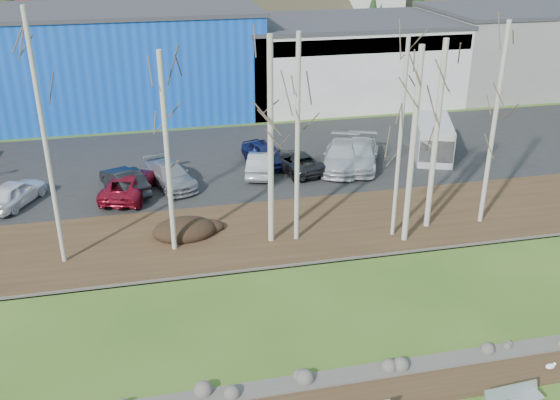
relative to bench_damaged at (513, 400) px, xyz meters
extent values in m
cube|color=#382616|center=(-5.33, 1.73, -0.42)|extent=(80.00, 1.80, 0.03)
cube|color=#382616|center=(-5.33, 14.13, -0.36)|extent=(80.00, 7.00, 0.15)
cube|color=black|center=(-5.33, 24.63, -0.37)|extent=(80.00, 14.00, 0.14)
cube|color=#0C3EAB|center=(-11.33, 38.63, 3.56)|extent=(20.00, 12.00, 8.00)
cube|color=#333338|center=(-11.33, 38.63, 7.71)|extent=(20.40, 12.24, 0.30)
cube|color=#B8B8B4|center=(6.67, 38.63, 2.81)|extent=(18.00, 12.00, 6.50)
cube|color=#333338|center=(6.67, 38.63, 6.21)|extent=(18.36, 12.24, 0.30)
cube|color=navy|center=(6.67, 32.73, 5.16)|extent=(17.64, 0.20, 1.20)
cube|color=slate|center=(22.67, 38.63, 3.06)|extent=(14.00, 12.00, 7.00)
cube|color=#333338|center=(22.67, 38.63, 6.71)|extent=(14.28, 12.24, 0.30)
cube|color=silver|center=(0.01, 0.17, 0.21)|extent=(1.96, 0.33, 0.42)
cube|color=#A3A5A8|center=(0.48, -0.04, 0.00)|extent=(0.98, 0.60, 0.35)
cylinder|color=gold|center=(2.41, 1.46, -0.38)|extent=(0.01, 0.01, 0.10)
cylinder|color=gold|center=(2.41, 1.52, -0.38)|extent=(0.01, 0.01, 0.10)
ellipsoid|color=white|center=(2.44, 1.49, -0.27)|extent=(0.36, 0.20, 0.20)
cube|color=gray|center=(2.44, 1.49, -0.23)|extent=(0.23, 0.11, 0.02)
sphere|color=white|center=(2.59, 1.49, -0.18)|extent=(0.11, 0.11, 0.11)
cone|color=gold|center=(2.66, 1.48, -0.18)|extent=(0.06, 0.03, 0.03)
ellipsoid|color=black|center=(-9.35, 14.54, 0.02)|extent=(3.15, 2.22, 0.62)
cylinder|color=beige|center=(-15.02, 13.13, 5.43)|extent=(0.20, 0.20, 11.43)
cylinder|color=beige|center=(-9.95, 13.20, 4.46)|extent=(0.23, 0.23, 9.48)
cylinder|color=beige|center=(-5.23, 13.02, 4.71)|extent=(0.28, 0.28, 9.99)
cylinder|color=beige|center=(-3.98, 12.93, 4.75)|extent=(0.22, 0.22, 10.07)
cylinder|color=beige|center=(0.85, 12.30, 4.61)|extent=(0.19, 0.19, 9.80)
cylinder|color=beige|center=(2.94, 12.81, 4.48)|extent=(0.28, 0.28, 9.53)
cylinder|color=beige|center=(1.21, 11.64, 4.48)|extent=(0.28, 0.28, 9.52)
cylinder|color=beige|center=(5.92, 12.71, 4.85)|extent=(0.23, 0.23, 10.27)
imported|color=white|center=(-18.17, 20.23, 0.42)|extent=(3.40, 4.52, 1.43)
imported|color=black|center=(-12.26, 20.63, 0.43)|extent=(3.03, 4.65, 1.45)
imported|color=maroon|center=(-12.01, 20.13, 0.41)|extent=(3.63, 5.49, 1.40)
imported|color=#93949B|center=(-9.62, 21.07, 0.39)|extent=(3.38, 5.07, 1.36)
imported|color=navy|center=(-3.42, 23.39, 0.42)|extent=(2.89, 4.51, 1.43)
imported|color=#B8B8BA|center=(-4.00, 21.80, 0.41)|extent=(2.67, 4.50, 1.40)
imported|color=black|center=(-1.78, 21.74, 0.34)|extent=(3.17, 4.96, 1.27)
imported|color=silver|center=(2.38, 21.63, 0.50)|extent=(4.19, 5.90, 1.59)
imported|color=silver|center=(1.16, 21.63, 0.50)|extent=(4.19, 5.90, 1.59)
cube|color=silver|center=(7.77, 22.56, 0.87)|extent=(3.90, 5.76, 2.33)
cube|color=black|center=(7.05, 20.59, 0.87)|extent=(2.36, 1.76, 1.44)
camera|label=1|loc=(-10.80, -13.63, 14.21)|focal=40.00mm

